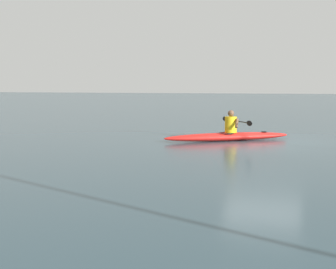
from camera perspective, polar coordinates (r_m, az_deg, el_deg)
name	(u,v)px	position (r m, az deg, el deg)	size (l,w,h in m)	color
ground_plane	(264,142)	(15.60, 11.65, -0.88)	(160.00, 160.00, 0.00)	#334C56
kayak	(228,137)	(15.67, 7.33, -0.26)	(4.05, 2.85, 0.27)	red
kayaker	(231,123)	(15.68, 7.77, 1.37)	(1.31, 2.03, 0.75)	yellow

